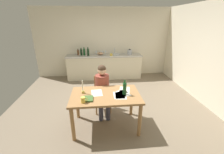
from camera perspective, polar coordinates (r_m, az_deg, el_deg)
ground_plane at (r=3.96m, az=-1.12°, el=-12.05°), size 5.20×5.20×0.04m
wall_back at (r=5.97m, az=-3.25°, el=12.90°), size 5.20×0.12×2.60m
wall_right at (r=4.44m, az=34.66°, el=6.42°), size 0.12×5.20×2.60m
kitchen_counter at (r=5.80m, az=-2.92°, el=4.08°), size 2.82×0.64×0.90m
dining_table at (r=3.03m, az=-2.49°, el=-8.48°), size 1.37×0.84×0.75m
chair_at_table at (r=3.69m, az=-3.80°, el=-5.72°), size 0.43×0.43×0.86m
person_seated at (r=3.47m, az=-3.64°, el=-3.88°), size 0.34×0.61×1.19m
coffee_mug at (r=2.73m, az=-10.95°, el=-8.61°), size 0.12×0.08×0.11m
candlestick at (r=3.05m, az=-11.08°, el=-4.79°), size 0.06×0.06×0.27m
book_magazine at (r=2.83m, az=-9.16°, el=-8.23°), size 0.18×0.22×0.03m
paper_letter at (r=3.18m, az=4.84°, el=-4.85°), size 0.27×0.33×0.00m
paper_bill at (r=2.94m, az=3.35°, el=-7.15°), size 0.23×0.31×0.00m
paper_envelope at (r=3.03m, az=4.39°, el=-6.22°), size 0.28×0.34×0.00m
paper_receipt at (r=3.05m, az=-5.85°, el=-6.06°), size 0.23×0.31×0.00m
paper_notice at (r=2.96m, az=2.66°, el=-6.93°), size 0.21×0.30×0.00m
wine_bottle_on_table at (r=2.94m, az=4.85°, el=-4.38°), size 0.07×0.07×0.30m
sink_unit at (r=5.72m, az=1.21°, el=8.73°), size 0.36×0.36×0.24m
bottle_oil at (r=5.77m, az=-12.87°, el=9.12°), size 0.06×0.06×0.24m
bottle_vinegar at (r=5.75m, az=-11.71°, el=9.32°), size 0.07×0.07×0.27m
bottle_wine_red at (r=5.72m, az=-10.60°, el=9.45°), size 0.08×0.08×0.30m
bottle_sauce at (r=5.61m, az=-9.15°, el=9.39°), size 0.08×0.08×0.31m
mixing_bowl at (r=5.74m, az=-4.45°, el=9.00°), size 0.23×0.23×0.10m
stovetop_kettle at (r=5.79m, az=6.76°, el=9.51°), size 0.18×0.18×0.22m
wine_glass_near_sink at (r=5.82m, az=-2.54°, el=9.78°), size 0.07×0.07×0.15m
wine_glass_by_kettle at (r=5.81m, az=-3.61°, el=9.75°), size 0.07×0.07×0.15m
wine_glass_back_left at (r=5.81m, az=-4.34°, el=9.73°), size 0.07×0.07×0.15m
wine_glass_back_right at (r=5.81m, az=-6.06°, el=9.67°), size 0.07×0.07×0.15m
teacup_on_counter at (r=5.55m, az=-0.34°, el=8.58°), size 0.12×0.08×0.09m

